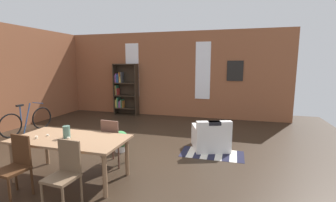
{
  "coord_description": "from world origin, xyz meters",
  "views": [
    {
      "loc": [
        2.57,
        -4.38,
        2.04
      ],
      "look_at": [
        0.88,
        1.6,
        1.05
      ],
      "focal_mm": 25.25,
      "sensor_mm": 36.0,
      "label": 1
    }
  ],
  "objects_px": {
    "potted_plant_by_shelf": "(120,140)",
    "dining_chair_far_right": "(113,141)",
    "armchair_white": "(211,138)",
    "vase_on_table": "(67,132)",
    "dining_chair_near_right": "(65,172)",
    "bicycle_second": "(27,121)",
    "dining_chair_near_left": "(16,164)",
    "bookshelf_tall": "(124,89)",
    "dining_table": "(70,142)"
  },
  "relations": [
    {
      "from": "dining_chair_near_right",
      "to": "bookshelf_tall",
      "type": "bearing_deg",
      "value": 108.42
    },
    {
      "from": "bookshelf_tall",
      "to": "potted_plant_by_shelf",
      "type": "bearing_deg",
      "value": -65.32
    },
    {
      "from": "dining_table",
      "to": "dining_chair_near_left",
      "type": "bearing_deg",
      "value": -121.75
    },
    {
      "from": "vase_on_table",
      "to": "dining_chair_near_right",
      "type": "bearing_deg",
      "value": -54.02
    },
    {
      "from": "bicycle_second",
      "to": "potted_plant_by_shelf",
      "type": "height_order",
      "value": "bicycle_second"
    },
    {
      "from": "dining_chair_far_right",
      "to": "bicycle_second",
      "type": "distance_m",
      "value": 3.88
    },
    {
      "from": "bicycle_second",
      "to": "bookshelf_tall",
      "type": "bearing_deg",
      "value": 62.5
    },
    {
      "from": "dining_chair_far_right",
      "to": "bicycle_second",
      "type": "bearing_deg",
      "value": 159.19
    },
    {
      "from": "bicycle_second",
      "to": "potted_plant_by_shelf",
      "type": "relative_size",
      "value": 3.49
    },
    {
      "from": "dining_chair_far_right",
      "to": "bicycle_second",
      "type": "relative_size",
      "value": 0.56
    },
    {
      "from": "vase_on_table",
      "to": "armchair_white",
      "type": "bearing_deg",
      "value": 43.28
    },
    {
      "from": "dining_chair_near_right",
      "to": "potted_plant_by_shelf",
      "type": "relative_size",
      "value": 1.94
    },
    {
      "from": "vase_on_table",
      "to": "dining_chair_near_right",
      "type": "height_order",
      "value": "vase_on_table"
    },
    {
      "from": "dining_table",
      "to": "dining_chair_near_left",
      "type": "height_order",
      "value": "dining_chair_near_left"
    },
    {
      "from": "dining_chair_far_right",
      "to": "potted_plant_by_shelf",
      "type": "xyz_separation_m",
      "value": [
        -0.22,
        0.72,
        -0.25
      ]
    },
    {
      "from": "bookshelf_tall",
      "to": "dining_chair_near_left",
      "type": "bearing_deg",
      "value": -79.61
    },
    {
      "from": "dining_chair_far_right",
      "to": "armchair_white",
      "type": "height_order",
      "value": "dining_chair_far_right"
    },
    {
      "from": "dining_chair_near_left",
      "to": "dining_chair_near_right",
      "type": "bearing_deg",
      "value": 0.01
    },
    {
      "from": "dining_chair_near_right",
      "to": "bookshelf_tall",
      "type": "distance_m",
      "value": 6.31
    },
    {
      "from": "potted_plant_by_shelf",
      "to": "dining_chair_far_right",
      "type": "bearing_deg",
      "value": -72.96
    },
    {
      "from": "dining_table",
      "to": "dining_chair_near_right",
      "type": "relative_size",
      "value": 2.09
    },
    {
      "from": "bookshelf_tall",
      "to": "bicycle_second",
      "type": "height_order",
      "value": "bookshelf_tall"
    },
    {
      "from": "dining_table",
      "to": "bicycle_second",
      "type": "bearing_deg",
      "value": 146.71
    },
    {
      "from": "dining_chair_far_right",
      "to": "dining_chair_near_left",
      "type": "relative_size",
      "value": 1.0
    },
    {
      "from": "dining_chair_near_right",
      "to": "bicycle_second",
      "type": "relative_size",
      "value": 0.56
    },
    {
      "from": "armchair_white",
      "to": "dining_chair_near_left",
      "type": "bearing_deg",
      "value": -132.92
    },
    {
      "from": "dining_chair_near_right",
      "to": "bicycle_second",
      "type": "bearing_deg",
      "value": 142.37
    },
    {
      "from": "dining_chair_near_left",
      "to": "armchair_white",
      "type": "bearing_deg",
      "value": 47.08
    },
    {
      "from": "dining_chair_near_right",
      "to": "dining_chair_near_left",
      "type": "relative_size",
      "value": 1.0
    },
    {
      "from": "bookshelf_tall",
      "to": "potted_plant_by_shelf",
      "type": "relative_size",
      "value": 4.14
    },
    {
      "from": "vase_on_table",
      "to": "bookshelf_tall",
      "type": "distance_m",
      "value": 5.46
    },
    {
      "from": "dining_chair_near_right",
      "to": "dining_chair_near_left",
      "type": "bearing_deg",
      "value": -179.99
    },
    {
      "from": "vase_on_table",
      "to": "dining_chair_near_left",
      "type": "distance_m",
      "value": 0.88
    },
    {
      "from": "dining_chair_near_left",
      "to": "bicycle_second",
      "type": "distance_m",
      "value": 3.92
    },
    {
      "from": "dining_chair_near_left",
      "to": "bookshelf_tall",
      "type": "relative_size",
      "value": 0.47
    },
    {
      "from": "dining_table",
      "to": "dining_chair_far_right",
      "type": "xyz_separation_m",
      "value": [
        0.44,
        0.71,
        -0.16
      ]
    },
    {
      "from": "bookshelf_tall",
      "to": "armchair_white",
      "type": "height_order",
      "value": "bookshelf_tall"
    },
    {
      "from": "bookshelf_tall",
      "to": "dining_chair_far_right",
      "type": "bearing_deg",
      "value": -66.47
    },
    {
      "from": "vase_on_table",
      "to": "dining_chair_near_right",
      "type": "xyz_separation_m",
      "value": [
        0.52,
        -0.71,
        -0.34
      ]
    },
    {
      "from": "vase_on_table",
      "to": "dining_chair_near_right",
      "type": "relative_size",
      "value": 0.22
    },
    {
      "from": "bicycle_second",
      "to": "vase_on_table",
      "type": "bearing_deg",
      "value": -33.84
    },
    {
      "from": "vase_on_table",
      "to": "bicycle_second",
      "type": "height_order",
      "value": "vase_on_table"
    },
    {
      "from": "dining_chair_near_right",
      "to": "bookshelf_tall",
      "type": "relative_size",
      "value": 0.47
    },
    {
      "from": "dining_chair_far_right",
      "to": "vase_on_table",
      "type": "bearing_deg",
      "value": -125.47
    },
    {
      "from": "dining_table",
      "to": "dining_chair_far_right",
      "type": "height_order",
      "value": "dining_chair_far_right"
    },
    {
      "from": "vase_on_table",
      "to": "bicycle_second",
      "type": "relative_size",
      "value": 0.12
    },
    {
      "from": "dining_chair_near_left",
      "to": "armchair_white",
      "type": "xyz_separation_m",
      "value": [
        2.68,
        2.88,
        -0.23
      ]
    },
    {
      "from": "dining_chair_far_right",
      "to": "armchair_white",
      "type": "distance_m",
      "value": 2.33
    },
    {
      "from": "dining_table",
      "to": "bicycle_second",
      "type": "distance_m",
      "value": 3.82
    },
    {
      "from": "potted_plant_by_shelf",
      "to": "vase_on_table",
      "type": "bearing_deg",
      "value": -101.36
    }
  ]
}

